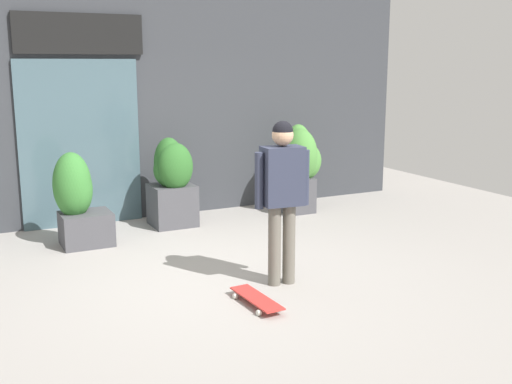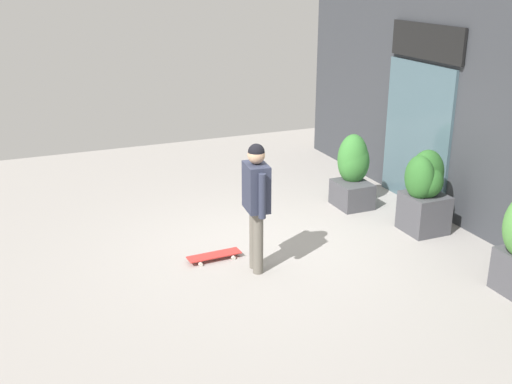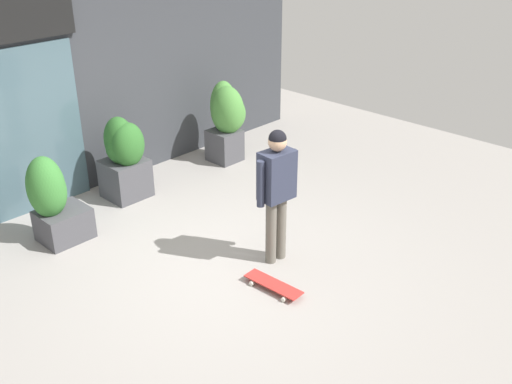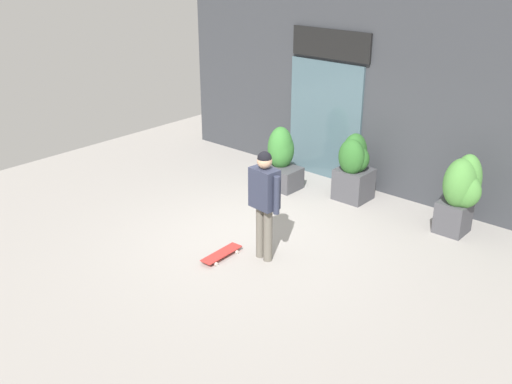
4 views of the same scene
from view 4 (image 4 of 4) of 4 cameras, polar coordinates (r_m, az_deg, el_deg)
ground_plane at (r=9.47m, az=0.40°, el=-4.48°), size 12.00×12.00×0.00m
building_facade at (r=11.17m, az=10.82°, el=10.08°), size 8.75×0.31×3.93m
skateboarder at (r=8.46m, az=0.80°, el=-0.29°), size 0.58×0.30×1.68m
skateboard at (r=8.92m, az=-3.33°, el=-5.93°), size 0.27×0.74×0.08m
planter_box_left at (r=10.77m, az=9.35°, el=2.58°), size 0.59×0.61×1.24m
planter_box_right at (r=11.26m, az=2.48°, el=3.37°), size 0.67×0.59×1.17m
planter_box_mid at (r=9.88m, az=19.09°, el=0.19°), size 0.63×0.65×1.33m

